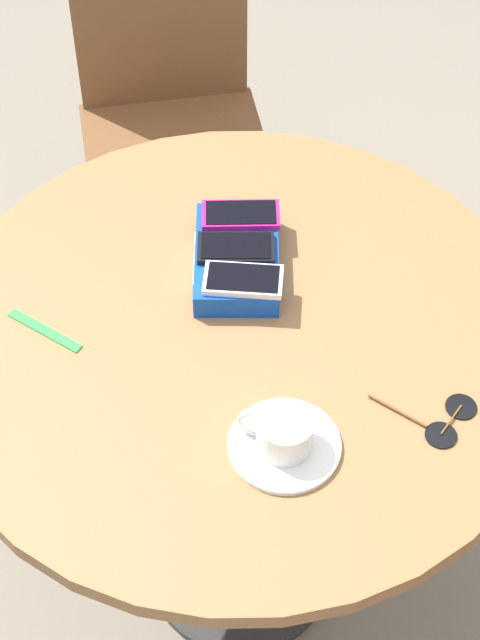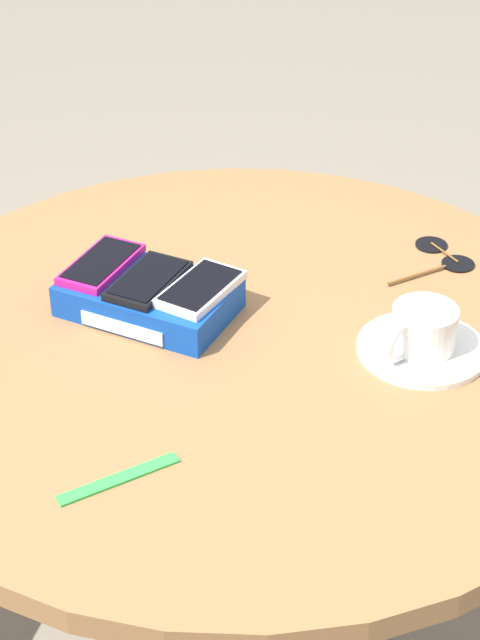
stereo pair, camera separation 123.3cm
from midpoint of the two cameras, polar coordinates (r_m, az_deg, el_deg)
round_table at (r=1.43m, az=-20.43°, el=-20.01°), size 0.94×0.94×0.78m
phone_box at (r=1.40m, az=-25.55°, el=-14.31°), size 0.22×0.15×0.04m
phone_magenta at (r=1.44m, az=-27.56°, el=-12.22°), size 0.07×0.13×0.01m
phone_black at (r=1.38m, az=-25.80°, el=-13.63°), size 0.07×0.12×0.01m
phone_white at (r=1.34m, az=-23.65°, el=-14.61°), size 0.07×0.12×0.01m
saucer at (r=1.26m, az=-12.15°, el=-19.08°), size 0.16×0.16×0.01m
coffee_cup at (r=1.23m, az=-12.45°, el=-18.25°), size 0.08×0.11×0.05m
lanyard_strap at (r=1.26m, az=-31.45°, el=-25.33°), size 0.08×0.13×0.00m
sunglasses at (r=1.39m, az=-8.03°, el=-11.91°), size 0.10×0.16×0.01m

